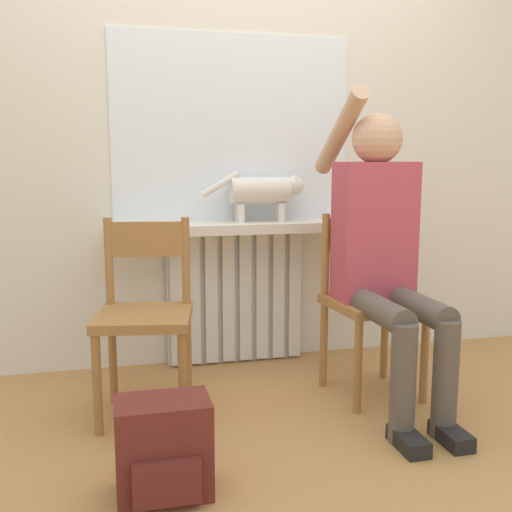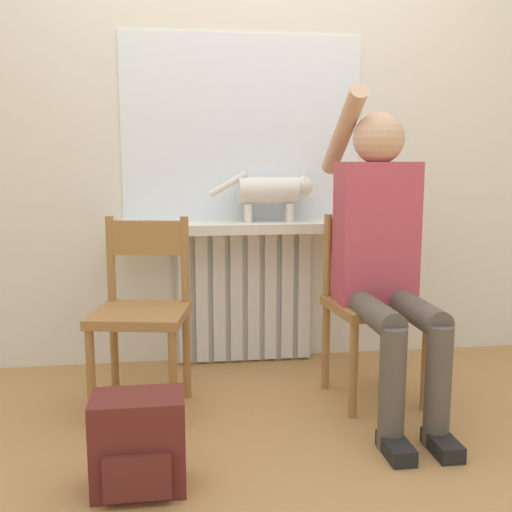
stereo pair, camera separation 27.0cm
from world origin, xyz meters
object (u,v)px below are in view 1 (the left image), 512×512
(chair_right, at_px, (370,299))
(person, at_px, (384,245))
(backpack, at_px, (163,449))
(cat, at_px, (264,191))
(chair_left, at_px, (145,313))

(chair_right, bearing_deg, person, -93.50)
(backpack, bearing_deg, chair_right, 33.30)
(person, height_order, backpack, person)
(person, xyz_separation_m, cat, (-0.37, 0.63, 0.21))
(cat, height_order, backpack, cat)
(chair_right, xyz_separation_m, cat, (-0.37, 0.52, 0.48))
(person, distance_m, cat, 0.76)
(backpack, bearing_deg, cat, 61.64)
(chair_left, height_order, person, person)
(backpack, bearing_deg, person, 28.33)
(chair_left, distance_m, cat, 0.96)
(cat, relative_size, backpack, 1.69)
(chair_right, height_order, person, person)
(chair_right, height_order, backpack, chair_right)
(chair_right, xyz_separation_m, person, (0.00, -0.12, 0.27))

